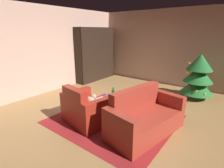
{
  "coord_description": "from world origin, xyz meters",
  "views": [
    {
      "loc": [
        2.25,
        -3.15,
        1.99
      ],
      "look_at": [
        -0.23,
        0.1,
        0.73
      ],
      "focal_mm": 27.97,
      "sensor_mm": 36.0,
      "label": 1
    }
  ],
  "objects_px": {
    "coffee_table": "(109,103)",
    "couch_red": "(144,118)",
    "bottle_on_table": "(113,94)",
    "decorated_tree": "(198,76)",
    "book_stack_on_table": "(109,99)",
    "armchair_red": "(86,110)",
    "bookshelf_unit": "(98,55)"
  },
  "relations": [
    {
      "from": "armchair_red",
      "to": "book_stack_on_table",
      "type": "relative_size",
      "value": 4.89
    },
    {
      "from": "bookshelf_unit",
      "to": "book_stack_on_table",
      "type": "relative_size",
      "value": 9.28
    },
    {
      "from": "book_stack_on_table",
      "to": "decorated_tree",
      "type": "distance_m",
      "value": 2.99
    },
    {
      "from": "bookshelf_unit",
      "to": "decorated_tree",
      "type": "relative_size",
      "value": 1.56
    },
    {
      "from": "bookshelf_unit",
      "to": "decorated_tree",
      "type": "distance_m",
      "value": 3.87
    },
    {
      "from": "couch_red",
      "to": "coffee_table",
      "type": "distance_m",
      "value": 0.91
    },
    {
      "from": "armchair_red",
      "to": "couch_red",
      "type": "distance_m",
      "value": 1.29
    },
    {
      "from": "armchair_red",
      "to": "bottle_on_table",
      "type": "height_order",
      "value": "armchair_red"
    },
    {
      "from": "couch_red",
      "to": "bottle_on_table",
      "type": "bearing_deg",
      "value": 168.64
    },
    {
      "from": "book_stack_on_table",
      "to": "decorated_tree",
      "type": "height_order",
      "value": "decorated_tree"
    },
    {
      "from": "armchair_red",
      "to": "book_stack_on_table",
      "type": "bearing_deg",
      "value": 49.89
    },
    {
      "from": "bookshelf_unit",
      "to": "bottle_on_table",
      "type": "relative_size",
      "value": 7.53
    },
    {
      "from": "bookshelf_unit",
      "to": "armchair_red",
      "type": "relative_size",
      "value": 1.9
    },
    {
      "from": "couch_red",
      "to": "coffee_table",
      "type": "height_order",
      "value": "couch_red"
    },
    {
      "from": "bookshelf_unit",
      "to": "coffee_table",
      "type": "xyz_separation_m",
      "value": [
        2.57,
        -2.52,
        -0.62
      ]
    },
    {
      "from": "coffee_table",
      "to": "couch_red",
      "type": "bearing_deg",
      "value": 0.44
    },
    {
      "from": "book_stack_on_table",
      "to": "coffee_table",
      "type": "bearing_deg",
      "value": 135.94
    },
    {
      "from": "couch_red",
      "to": "book_stack_on_table",
      "type": "distance_m",
      "value": 0.9
    },
    {
      "from": "bottle_on_table",
      "to": "decorated_tree",
      "type": "height_order",
      "value": "decorated_tree"
    },
    {
      "from": "armchair_red",
      "to": "couch_red",
      "type": "xyz_separation_m",
      "value": [
        1.21,
        0.44,
        -0.0
      ]
    },
    {
      "from": "couch_red",
      "to": "coffee_table",
      "type": "bearing_deg",
      "value": -179.56
    },
    {
      "from": "armchair_red",
      "to": "bottle_on_table",
      "type": "distance_m",
      "value": 0.73
    },
    {
      "from": "coffee_table",
      "to": "decorated_tree",
      "type": "height_order",
      "value": "decorated_tree"
    },
    {
      "from": "bookshelf_unit",
      "to": "coffee_table",
      "type": "bearing_deg",
      "value": -44.42
    },
    {
      "from": "bookshelf_unit",
      "to": "armchair_red",
      "type": "height_order",
      "value": "bookshelf_unit"
    },
    {
      "from": "coffee_table",
      "to": "armchair_red",
      "type": "bearing_deg",
      "value": -124.59
    },
    {
      "from": "coffee_table",
      "to": "bottle_on_table",
      "type": "height_order",
      "value": "bottle_on_table"
    },
    {
      "from": "armchair_red",
      "to": "decorated_tree",
      "type": "xyz_separation_m",
      "value": [
        1.58,
        3.11,
        0.39
      ]
    },
    {
      "from": "armchair_red",
      "to": "book_stack_on_table",
      "type": "height_order",
      "value": "armchair_red"
    },
    {
      "from": "couch_red",
      "to": "book_stack_on_table",
      "type": "bearing_deg",
      "value": -177.23
    },
    {
      "from": "bottle_on_table",
      "to": "couch_red",
      "type": "bearing_deg",
      "value": -11.36
    },
    {
      "from": "bookshelf_unit",
      "to": "couch_red",
      "type": "bearing_deg",
      "value": -35.83
    }
  ]
}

